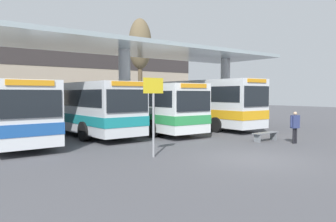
# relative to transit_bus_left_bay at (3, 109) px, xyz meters

# --- Properties ---
(ground_plane) EXTENTS (100.00, 100.00, 0.00)m
(ground_plane) POSITION_rel_transit_bus_left_bay_xyz_m (6.66, -10.51, -1.70)
(ground_plane) COLOR #4C4C51
(townhouse_backdrop) EXTENTS (40.00, 0.58, 7.02)m
(townhouse_backdrop) POSITION_rel_transit_bus_left_bay_xyz_m (6.66, 16.63, 2.39)
(townhouse_backdrop) COLOR tan
(townhouse_backdrop) RESTS_ON ground_plane
(station_canopy) EXTENTS (22.85, 6.29, 5.39)m
(station_canopy) POSITION_rel_transit_bus_left_bay_xyz_m (6.66, -0.80, 3.07)
(station_canopy) COLOR silver
(station_canopy) RESTS_ON ground_plane
(transit_bus_left_bay) EXTENTS (2.92, 10.42, 3.04)m
(transit_bus_left_bay) POSITION_rel_transit_bus_left_bay_xyz_m (0.00, 0.00, 0.00)
(transit_bus_left_bay) COLOR silver
(transit_bus_left_bay) RESTS_ON ground_plane
(transit_bus_center_bay) EXTENTS (2.89, 12.35, 3.10)m
(transit_bus_center_bay) POSITION_rel_transit_bus_left_bay_xyz_m (4.59, 1.57, 0.04)
(transit_bus_center_bay) COLOR silver
(transit_bus_center_bay) RESTS_ON ground_plane
(transit_bus_right_bay) EXTENTS (3.06, 12.07, 3.03)m
(transit_bus_right_bay) POSITION_rel_transit_bus_left_bay_xyz_m (8.40, 0.49, 0.00)
(transit_bus_right_bay) COLOR white
(transit_bus_right_bay) RESTS_ON ground_plane
(transit_bus_far_right_bay) EXTENTS (2.92, 11.70, 3.40)m
(transit_bus_far_right_bay) POSITION_rel_transit_bus_left_bay_xyz_m (13.02, -0.09, 0.18)
(transit_bus_far_right_bay) COLOR silver
(transit_bus_far_right_bay) RESTS_ON ground_plane
(waiting_bench_near_pillar) EXTENTS (1.72, 0.44, 0.46)m
(waiting_bench_near_pillar) POSITION_rel_transit_bus_left_bay_xyz_m (10.94, -7.94, -1.36)
(waiting_bench_near_pillar) COLOR slate
(waiting_bench_near_pillar) RESTS_ON ground_plane
(info_sign_platform) EXTENTS (0.90, 0.09, 3.09)m
(info_sign_platform) POSITION_rel_transit_bus_left_bay_xyz_m (3.85, -7.91, 0.50)
(info_sign_platform) COLOR gray
(info_sign_platform) RESTS_ON ground_plane
(pedestrian_waiting) EXTENTS (0.59, 0.32, 1.59)m
(pedestrian_waiting) POSITION_rel_transit_bus_left_bay_xyz_m (11.45, -9.29, -0.73)
(pedestrian_waiting) COLOR black
(pedestrian_waiting) RESTS_ON ground_plane
(poplar_tree_behind_left) EXTENTS (2.08, 2.08, 9.26)m
(poplar_tree_behind_left) POSITION_rel_transit_bus_left_bay_xyz_m (12.72, 6.95, 5.09)
(poplar_tree_behind_left) COLOR brown
(poplar_tree_behind_left) RESTS_ON ground_plane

